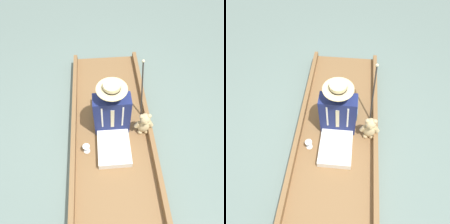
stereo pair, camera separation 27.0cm
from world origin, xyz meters
The scene contains 7 objects.
ground_plane centered at (0.00, 0.00, 0.00)m, with size 16.00×16.00×0.00m, color slate.
punt_boat centered at (0.00, 0.00, 0.08)m, with size 1.10×3.24×0.23m.
seat_cushion centered at (-0.01, -0.45, 0.22)m, with size 0.49×0.34×0.16m.
seated_person centered at (-0.01, -0.05, 0.46)m, with size 0.46×0.77×0.88m.
teddy_bear centered at (-0.43, -0.05, 0.31)m, with size 0.27×0.16×0.38m.
wine_glass centered at (0.35, 0.19, 0.23)m, with size 0.09×0.09×0.13m.
walking_cane centered at (-0.45, -0.51, 0.59)m, with size 0.04×0.35×0.77m.
Camera 2 is at (-0.15, 1.47, 2.75)m, focal length 35.00 mm.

